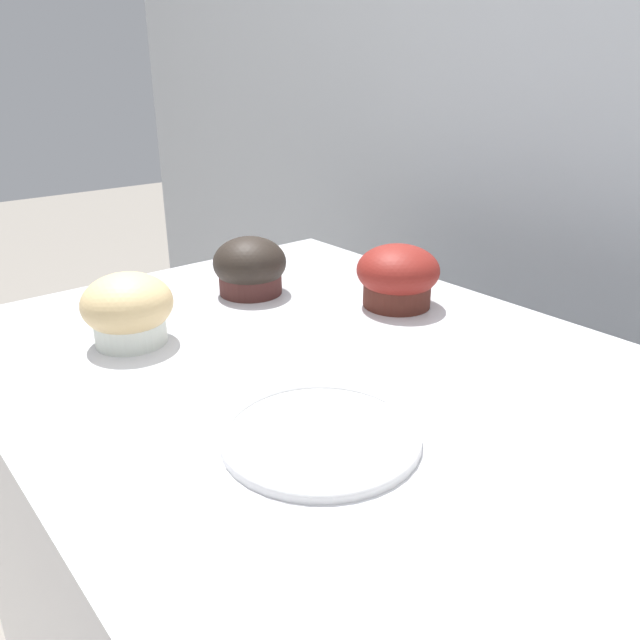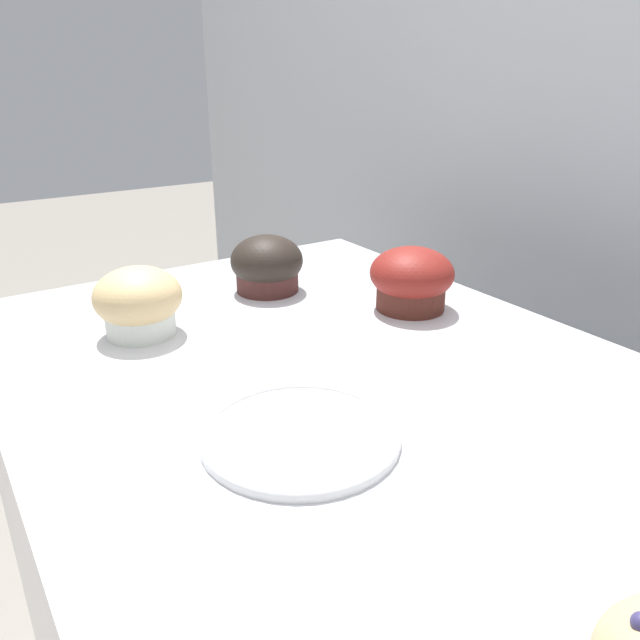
% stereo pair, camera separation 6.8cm
% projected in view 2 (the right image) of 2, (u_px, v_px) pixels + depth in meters
% --- Properties ---
extents(muffin_front_center, '(0.11, 0.11, 0.08)m').
position_uv_depth(muffin_front_center, '(138.00, 302.00, 0.75)').
color(muffin_front_center, white).
rests_on(muffin_front_center, display_counter).
extents(muffin_back_right, '(0.11, 0.11, 0.08)m').
position_uv_depth(muffin_back_right, '(412.00, 279.00, 0.82)').
color(muffin_back_right, '#50231B').
rests_on(muffin_back_right, display_counter).
extents(muffin_front_left, '(0.10, 0.10, 0.08)m').
position_uv_depth(muffin_front_left, '(267.00, 265.00, 0.89)').
color(muffin_front_left, '#472421').
rests_on(muffin_front_left, display_counter).
extents(serving_plate, '(0.18, 0.18, 0.01)m').
position_uv_depth(serving_plate, '(300.00, 434.00, 0.55)').
color(serving_plate, white).
rests_on(serving_plate, display_counter).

